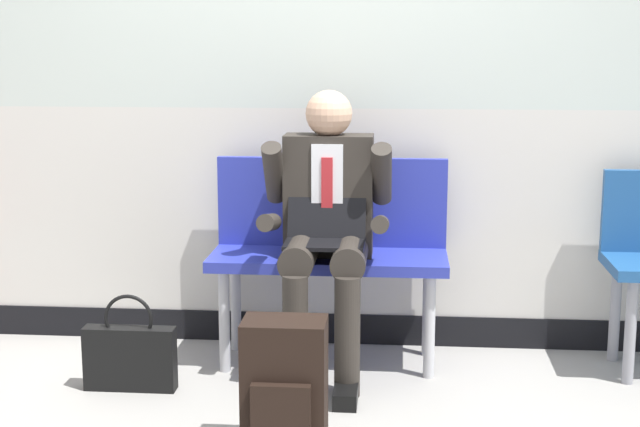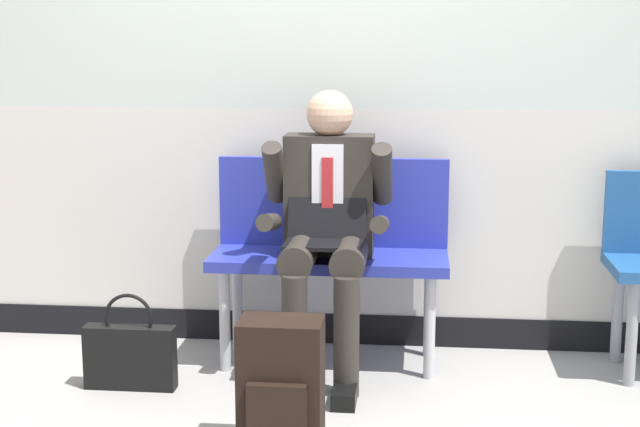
% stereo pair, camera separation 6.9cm
% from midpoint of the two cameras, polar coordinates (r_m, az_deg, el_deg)
% --- Properties ---
extents(ground_plane, '(18.00, 18.00, 0.00)m').
position_cam_midpoint_polar(ground_plane, '(4.24, -0.84, -10.14)').
color(ground_plane, gray).
extents(station_wall, '(6.16, 0.14, 3.07)m').
position_cam_midpoint_polar(station_wall, '(4.55, -0.12, 10.90)').
color(station_wall, beige).
rests_on(station_wall, ground).
extents(bench_with_person, '(1.08, 0.42, 0.94)m').
position_cam_midpoint_polar(bench_with_person, '(4.38, 0.15, -1.72)').
color(bench_with_person, '#28339E').
rests_on(bench_with_person, ground).
extents(person_seated, '(0.57, 0.70, 1.27)m').
position_cam_midpoint_polar(person_seated, '(4.15, -0.08, -0.66)').
color(person_seated, '#2D2823').
rests_on(person_seated, ground).
extents(backpack, '(0.30, 0.24, 0.50)m').
position_cam_midpoint_polar(backpack, '(3.48, -2.74, -10.55)').
color(backpack, black).
rests_on(backpack, ground).
extents(handbag, '(0.40, 0.09, 0.43)m').
position_cam_midpoint_polar(handbag, '(4.18, -11.92, -8.43)').
color(handbag, black).
rests_on(handbag, ground).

